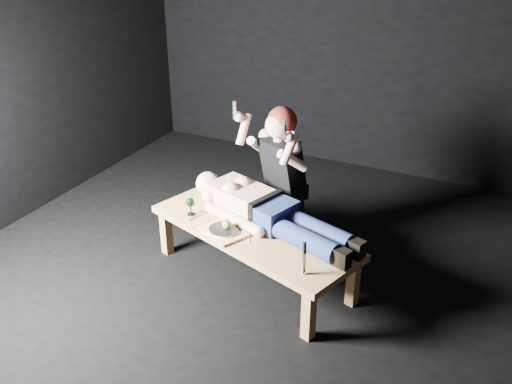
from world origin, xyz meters
TOP-DOWN VIEW (x-y plane):
  - ground at (0.00, 0.00)m, footprint 5.00×5.00m
  - back_wall at (0.00, 2.50)m, footprint 5.00×0.00m
  - table at (-0.06, -0.02)m, footprint 1.86×1.16m
  - lying_man at (0.04, 0.10)m, footprint 1.87×1.07m
  - kneeling_woman at (-0.00, 0.56)m, footprint 0.97×1.02m
  - serving_tray at (-0.23, -0.17)m, footprint 0.42×0.38m
  - plate at (-0.23, -0.17)m, footprint 0.31×0.31m
  - apple at (-0.21, -0.16)m, footprint 0.07×0.07m
  - goblet at (-0.61, -0.04)m, footprint 0.09×0.09m
  - fork_flat at (-0.55, -0.05)m, footprint 0.07×0.18m
  - knife_flat at (-0.09, -0.21)m, footprint 0.13×0.15m
  - spoon_flat at (-0.04, -0.14)m, footprint 0.10×0.17m
  - carving_knife at (0.52, -0.41)m, footprint 0.04×0.04m

SIDE VIEW (x-z plane):
  - ground at x=0.00m, z-range 0.00..0.00m
  - table at x=-0.06m, z-range 0.00..0.45m
  - fork_flat at x=-0.55m, z-range 0.45..0.46m
  - knife_flat at x=-0.09m, z-range 0.45..0.46m
  - spoon_flat at x=-0.04m, z-range 0.45..0.46m
  - serving_tray at x=-0.23m, z-range 0.45..0.47m
  - plate at x=-0.23m, z-range 0.47..0.49m
  - apple at x=-0.21m, z-range 0.49..0.56m
  - goblet at x=-0.61m, z-range 0.45..0.60m
  - carving_knife at x=0.52m, z-range 0.45..0.70m
  - lying_man at x=0.04m, z-range 0.45..0.72m
  - kneeling_woman at x=0.00m, z-range 0.00..1.34m
  - back_wall at x=0.00m, z-range -1.00..4.00m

